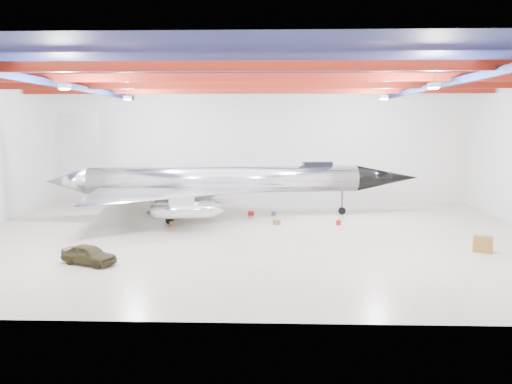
{
  "coord_description": "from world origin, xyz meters",
  "views": [
    {
      "loc": [
        1.37,
        -33.44,
        7.67
      ],
      "look_at": [
        0.24,
        2.0,
        2.8
      ],
      "focal_mm": 35.0,
      "sensor_mm": 36.0,
      "label": 1
    }
  ],
  "objects": [
    {
      "name": "crate_ply",
      "position": [
        -6.02,
        3.21,
        0.17
      ],
      "size": [
        0.6,
        0.55,
        0.34
      ],
      "primitive_type": "cube",
      "rotation": [
        0.0,
        0.0,
        -0.43
      ],
      "color": "olive",
      "rests_on": "floor"
    },
    {
      "name": "toolbox_red",
      "position": [
        -0.38,
        7.99,
        0.18
      ],
      "size": [
        0.53,
        0.44,
        0.35
      ],
      "primitive_type": "cube",
      "rotation": [
        0.0,
        0.0,
        0.08
      ],
      "color": "#9B140F",
      "rests_on": "floor"
    },
    {
      "name": "jeep",
      "position": [
        -8.67,
        -7.1,
        0.55
      ],
      "size": [
        3.45,
        2.42,
        1.09
      ],
      "primitive_type": "imported",
      "rotation": [
        0.0,
        0.0,
        1.17
      ],
      "color": "#37311B",
      "rests_on": "floor"
    },
    {
      "name": "desk",
      "position": [
        14.06,
        -3.83,
        0.5
      ],
      "size": [
        1.23,
        0.95,
        1.01
      ],
      "primitive_type": "cube",
      "rotation": [
        0.0,
        0.0,
        -0.42
      ],
      "color": "brown",
      "rests_on": "floor"
    },
    {
      "name": "oil_barrel",
      "position": [
        1.76,
        4.12,
        0.17
      ],
      "size": [
        0.57,
        0.5,
        0.34
      ],
      "primitive_type": "cube",
      "rotation": [
        0.0,
        0.0,
        0.25
      ],
      "color": "olive",
      "rests_on": "floor"
    },
    {
      "name": "spares_box",
      "position": [
        1.53,
        8.05,
        0.16
      ],
      "size": [
        0.46,
        0.46,
        0.33
      ],
      "primitive_type": "cylinder",
      "rotation": [
        0.0,
        0.0,
        0.31
      ],
      "color": "#59595B",
      "rests_on": "floor"
    },
    {
      "name": "tool_chest",
      "position": [
        6.47,
        4.12,
        0.18
      ],
      "size": [
        0.47,
        0.47,
        0.35
      ],
      "primitive_type": "cylinder",
      "rotation": [
        0.0,
        0.0,
        0.23
      ],
      "color": "#9B140F",
      "rests_on": "floor"
    },
    {
      "name": "floor",
      "position": [
        0.0,
        0.0,
        0.0
      ],
      "size": [
        40.0,
        40.0,
        0.0
      ],
      "primitive_type": "plane",
      "color": "#BBAC94",
      "rests_on": "ground"
    },
    {
      "name": "jet_aircraft",
      "position": [
        -2.53,
        7.31,
        2.77
      ],
      "size": [
        30.88,
        19.79,
        8.43
      ],
      "rotation": [
        0.0,
        0.0,
        0.13
      ],
      "color": "silver",
      "rests_on": "floor"
    },
    {
      "name": "ceiling_structure",
      "position": [
        0.0,
        0.0,
        10.32
      ],
      "size": [
        39.5,
        29.5,
        1.08
      ],
      "color": "maroon",
      "rests_on": "ceiling"
    },
    {
      "name": "ceiling",
      "position": [
        0.0,
        0.0,
        11.0
      ],
      "size": [
        40.0,
        40.0,
        0.0
      ],
      "primitive_type": "plane",
      "rotation": [
        3.14,
        0.0,
        0.0
      ],
      "color": "#0A0F38",
      "rests_on": "wall_back"
    },
    {
      "name": "crate_small",
      "position": [
        -9.16,
        8.41,
        0.12
      ],
      "size": [
        0.41,
        0.36,
        0.24
      ],
      "primitive_type": "cube",
      "rotation": [
        0.0,
        0.0,
        -0.31
      ],
      "color": "#59595B",
      "rests_on": "floor"
    },
    {
      "name": "wall_back",
      "position": [
        0.0,
        15.0,
        5.5
      ],
      "size": [
        40.0,
        0.0,
        40.0
      ],
      "primitive_type": "plane",
      "rotation": [
        1.57,
        0.0,
        0.0
      ],
      "color": "silver",
      "rests_on": "floor"
    }
  ]
}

